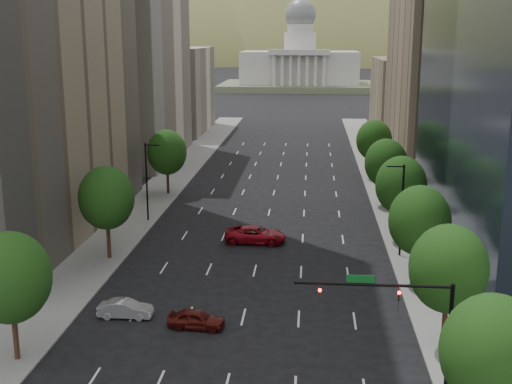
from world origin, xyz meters
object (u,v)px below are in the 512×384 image
(traffic_signal, at_px, (407,313))
(car_red_far, at_px, (255,235))
(capitol, at_px, (300,67))
(car_maroon, at_px, (196,319))
(car_silver, at_px, (126,309))

(traffic_signal, distance_m, car_red_far, 30.61)
(capitol, height_order, car_maroon, capitol)
(car_maroon, distance_m, car_red_far, 20.54)
(traffic_signal, relative_size, car_red_far, 1.47)
(car_maroon, bearing_deg, car_red_far, -3.04)
(car_silver, bearing_deg, car_maroon, -104.50)
(traffic_signal, xyz_separation_m, capitol, (-10.53, 219.71, 3.40))
(traffic_signal, height_order, car_red_far, traffic_signal)
(car_silver, xyz_separation_m, car_red_far, (8.18, 18.98, 0.18))
(car_red_far, bearing_deg, traffic_signal, -156.68)
(traffic_signal, relative_size, car_maroon, 2.19)
(traffic_signal, distance_m, car_maroon, 16.40)
(car_silver, height_order, car_red_far, car_red_far)
(traffic_signal, bearing_deg, car_red_far, 111.60)
(traffic_signal, relative_size, car_silver, 2.22)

